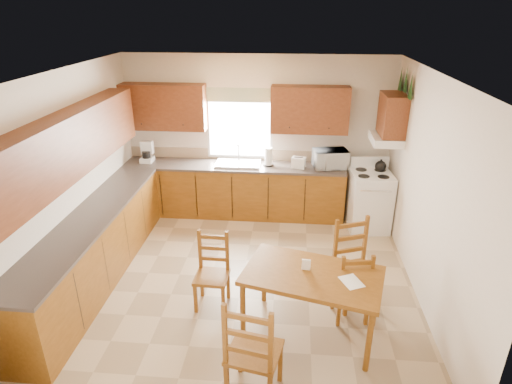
# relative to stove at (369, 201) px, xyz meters

# --- Properties ---
(floor) EXTENTS (4.50, 4.50, 0.00)m
(floor) POSITION_rel_stove_xyz_m (-1.88, -1.63, -0.47)
(floor) COLOR tan
(floor) RESTS_ON ground
(ceiling) EXTENTS (4.50, 4.50, 0.00)m
(ceiling) POSITION_rel_stove_xyz_m (-1.88, -1.63, 2.23)
(ceiling) COLOR olive
(ceiling) RESTS_ON floor
(wall_left) EXTENTS (4.50, 4.50, 0.00)m
(wall_left) POSITION_rel_stove_xyz_m (-4.13, -1.63, 0.88)
(wall_left) COLOR beige
(wall_left) RESTS_ON floor
(wall_right) EXTENTS (4.50, 4.50, 0.00)m
(wall_right) POSITION_rel_stove_xyz_m (0.37, -1.63, 0.88)
(wall_right) COLOR beige
(wall_right) RESTS_ON floor
(wall_back) EXTENTS (4.50, 4.50, 0.00)m
(wall_back) POSITION_rel_stove_xyz_m (-1.88, 0.62, 0.88)
(wall_back) COLOR beige
(wall_back) RESTS_ON floor
(wall_front) EXTENTS (4.50, 4.50, 0.00)m
(wall_front) POSITION_rel_stove_xyz_m (-1.88, -3.88, 0.88)
(wall_front) COLOR beige
(wall_front) RESTS_ON floor
(lower_cab_back) EXTENTS (3.75, 0.60, 0.88)m
(lower_cab_back) POSITION_rel_stove_xyz_m (-2.25, 0.32, -0.03)
(lower_cab_back) COLOR brown
(lower_cab_back) RESTS_ON floor
(lower_cab_left) EXTENTS (0.60, 3.60, 0.88)m
(lower_cab_left) POSITION_rel_stove_xyz_m (-3.83, -1.78, -0.03)
(lower_cab_left) COLOR brown
(lower_cab_left) RESTS_ON floor
(counter_back) EXTENTS (3.75, 0.63, 0.04)m
(counter_back) POSITION_rel_stove_xyz_m (-2.25, 0.32, 0.43)
(counter_back) COLOR #443A35
(counter_back) RESTS_ON lower_cab_back
(counter_left) EXTENTS (0.63, 3.60, 0.04)m
(counter_left) POSITION_rel_stove_xyz_m (-3.83, -1.78, 0.43)
(counter_left) COLOR #443A35
(counter_left) RESTS_ON lower_cab_left
(backsplash) EXTENTS (3.75, 0.01, 0.18)m
(backsplash) POSITION_rel_stove_xyz_m (-2.25, 0.61, 0.54)
(backsplash) COLOR #9B8265
(backsplash) RESTS_ON counter_back
(upper_cab_back_left) EXTENTS (1.41, 0.33, 0.75)m
(upper_cab_back_left) POSITION_rel_stove_xyz_m (-3.43, 0.45, 1.38)
(upper_cab_back_left) COLOR brown
(upper_cab_back_left) RESTS_ON wall_back
(upper_cab_back_right) EXTENTS (1.25, 0.33, 0.75)m
(upper_cab_back_right) POSITION_rel_stove_xyz_m (-1.02, 0.45, 1.38)
(upper_cab_back_right) COLOR brown
(upper_cab_back_right) RESTS_ON wall_back
(upper_cab_left) EXTENTS (0.33, 3.60, 0.75)m
(upper_cab_left) POSITION_rel_stove_xyz_m (-3.96, -1.78, 1.38)
(upper_cab_left) COLOR brown
(upper_cab_left) RESTS_ON wall_left
(upper_cab_stove) EXTENTS (0.33, 0.62, 0.62)m
(upper_cab_stove) POSITION_rel_stove_xyz_m (0.20, 0.02, 1.43)
(upper_cab_stove) COLOR brown
(upper_cab_stove) RESTS_ON wall_right
(range_hood) EXTENTS (0.44, 0.62, 0.12)m
(range_hood) POSITION_rel_stove_xyz_m (0.15, 0.02, 1.05)
(range_hood) COLOR silver
(range_hood) RESTS_ON wall_right
(window_frame) EXTENTS (1.13, 0.02, 1.18)m
(window_frame) POSITION_rel_stove_xyz_m (-2.18, 0.59, 1.08)
(window_frame) COLOR silver
(window_frame) RESTS_ON wall_back
(window_pane) EXTENTS (1.05, 0.01, 1.10)m
(window_pane) POSITION_rel_stove_xyz_m (-2.18, 0.58, 1.08)
(window_pane) COLOR white
(window_pane) RESTS_ON wall_back
(window_valance) EXTENTS (1.19, 0.01, 0.24)m
(window_valance) POSITION_rel_stove_xyz_m (-2.18, 0.56, 1.58)
(window_valance) COLOR #4F6F40
(window_valance) RESTS_ON wall_back
(sink_basin) EXTENTS (0.75, 0.45, 0.04)m
(sink_basin) POSITION_rel_stove_xyz_m (-2.18, 0.32, 0.47)
(sink_basin) COLOR silver
(sink_basin) RESTS_ON counter_back
(pine_decal_a) EXTENTS (0.22, 0.22, 0.36)m
(pine_decal_a) POSITION_rel_stove_xyz_m (0.33, -0.30, 1.91)
(pine_decal_a) COLOR #183917
(pine_decal_a) RESTS_ON wall_right
(pine_decal_b) EXTENTS (0.22, 0.22, 0.36)m
(pine_decal_b) POSITION_rel_stove_xyz_m (0.33, 0.02, 1.95)
(pine_decal_b) COLOR #183917
(pine_decal_b) RESTS_ON wall_right
(pine_decal_c) EXTENTS (0.22, 0.22, 0.36)m
(pine_decal_c) POSITION_rel_stove_xyz_m (0.33, 0.34, 1.91)
(pine_decal_c) COLOR #183917
(pine_decal_c) RESTS_ON wall_right
(stove) EXTENTS (0.69, 0.71, 0.94)m
(stove) POSITION_rel_stove_xyz_m (0.00, 0.00, 0.00)
(stove) COLOR silver
(stove) RESTS_ON floor
(coffeemaker) EXTENTS (0.25, 0.28, 0.33)m
(coffeemaker) POSITION_rel_stove_xyz_m (-3.77, 0.33, 0.61)
(coffeemaker) COLOR silver
(coffeemaker) RESTS_ON counter_back
(paper_towel) EXTENTS (0.16, 0.16, 0.31)m
(paper_towel) POSITION_rel_stove_xyz_m (-1.66, 0.33, 0.60)
(paper_towel) COLOR white
(paper_towel) RESTS_ON counter_back
(toaster) EXTENTS (0.25, 0.19, 0.18)m
(toaster) POSITION_rel_stove_xyz_m (-1.16, 0.26, 0.54)
(toaster) COLOR silver
(toaster) RESTS_ON counter_back
(microwave) EXTENTS (0.57, 0.46, 0.30)m
(microwave) POSITION_rel_stove_xyz_m (-0.64, 0.32, 0.60)
(microwave) COLOR silver
(microwave) RESTS_ON counter_back
(dining_table) EXTENTS (1.62, 1.17, 0.78)m
(dining_table) POSITION_rel_stove_xyz_m (-1.01, -2.60, -0.08)
(dining_table) COLOR brown
(dining_table) RESTS_ON floor
(chair_near_left) EXTENTS (0.43, 0.42, 0.92)m
(chair_near_left) POSITION_rel_stove_xyz_m (-0.54, -2.30, -0.01)
(chair_near_left) COLOR brown
(chair_near_left) RESTS_ON floor
(chair_near_right) EXTENTS (0.55, 0.53, 1.12)m
(chair_near_right) POSITION_rel_stove_xyz_m (-1.56, -3.47, 0.09)
(chair_near_right) COLOR brown
(chair_near_right) RESTS_ON floor
(chair_far_left) EXTENTS (0.41, 0.39, 0.94)m
(chair_far_left) POSITION_rel_stove_xyz_m (-2.19, -2.23, 0.00)
(chair_far_left) COLOR brown
(chair_far_left) RESTS_ON floor
(chair_far_right) EXTENTS (0.58, 0.57, 1.08)m
(chair_far_right) POSITION_rel_stove_xyz_m (-0.46, -2.04, 0.07)
(chair_far_right) COLOR brown
(chair_far_right) RESTS_ON floor
(table_paper) EXTENTS (0.27, 0.30, 0.00)m
(table_paper) POSITION_rel_stove_xyz_m (-0.62, -2.71, 0.31)
(table_paper) COLOR white
(table_paper) RESTS_ON dining_table
(table_card) EXTENTS (0.09, 0.03, 0.12)m
(table_card) POSITION_rel_stove_xyz_m (-1.08, -2.53, 0.37)
(table_card) COLOR white
(table_card) RESTS_ON dining_table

